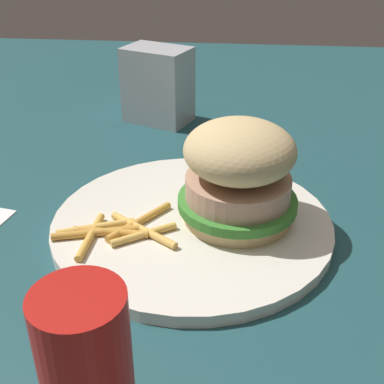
{
  "coord_description": "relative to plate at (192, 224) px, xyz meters",
  "views": [
    {
      "loc": [
        0.07,
        -0.39,
        0.28
      ],
      "look_at": [
        0.02,
        0.03,
        0.04
      ],
      "focal_mm": 47.7,
      "sensor_mm": 36.0,
      "label": 1
    }
  ],
  "objects": [
    {
      "name": "ground_plane",
      "position": [
        -0.02,
        -0.03,
        -0.01
      ],
      "size": [
        1.6,
        1.6,
        0.0
      ],
      "primitive_type": "plane",
      "color": "#1E474C"
    },
    {
      "name": "plate",
      "position": [
        0.0,
        0.0,
        0.0
      ],
      "size": [
        0.27,
        0.27,
        0.01
      ],
      "primitive_type": "cylinder",
      "color": "silver",
      "rests_on": "ground_plane"
    },
    {
      "name": "sandwich",
      "position": [
        0.04,
        0.01,
        0.06
      ],
      "size": [
        0.11,
        0.11,
        0.1
      ],
      "color": "tan",
      "rests_on": "plate"
    },
    {
      "name": "fries_pile",
      "position": [
        -0.07,
        -0.03,
        0.01
      ],
      "size": [
        0.12,
        0.1,
        0.01
      ],
      "color": "#E5B251",
      "rests_on": "plate"
    },
    {
      "name": "napkin_dispenser",
      "position": [
        -0.08,
        0.28,
        0.05
      ],
      "size": [
        0.11,
        0.09,
        0.11
      ],
      "primitive_type": "cube",
      "rotation": [
        0.0,
        0.0,
        2.76
      ],
      "color": "#B7BABF",
      "rests_on": "ground_plane"
    }
  ]
}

